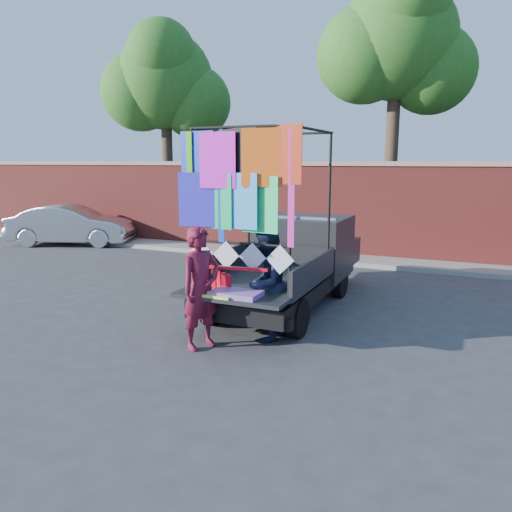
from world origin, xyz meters
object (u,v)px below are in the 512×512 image
at_px(woman, 201,288).
at_px(man, 266,284).
at_px(pickup_truck, 295,260).
at_px(sedan, 71,225).

xyz_separation_m(woman, man, (0.70, 0.68, -0.02)).
bearing_deg(woman, man, -24.04).
relative_size(pickup_truck, sedan, 1.30).
xyz_separation_m(sedan, man, (8.94, -5.40, 0.22)).
distance_m(pickup_truck, woman, 2.91).
bearing_deg(pickup_truck, sedan, 159.68).
height_order(woman, man, woman).
height_order(pickup_truck, woman, pickup_truck).
distance_m(pickup_truck, sedan, 9.19).
bearing_deg(sedan, pickup_truck, -131.54).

